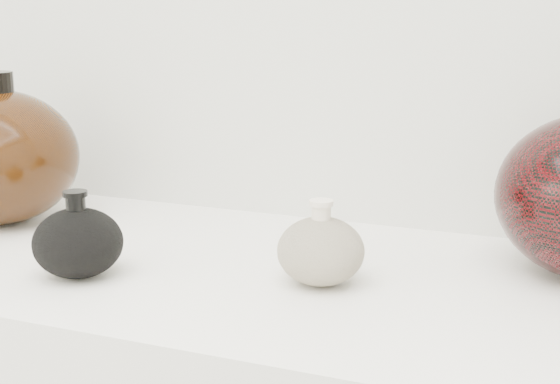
% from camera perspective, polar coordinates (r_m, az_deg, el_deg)
% --- Properties ---
extents(black_gourd_vase, '(0.12, 0.12, 0.11)m').
position_cam_1_polar(black_gourd_vase, '(0.97, -14.56, -3.56)').
color(black_gourd_vase, black).
rests_on(black_gourd_vase, display_counter).
extents(cream_gourd_vase, '(0.11, 0.11, 0.10)m').
position_cam_1_polar(cream_gourd_vase, '(0.92, 3.00, -4.28)').
color(cream_gourd_vase, beige).
rests_on(cream_gourd_vase, display_counter).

